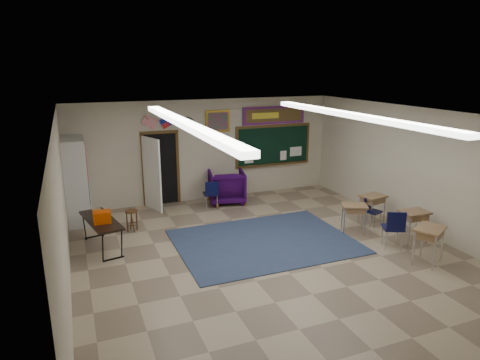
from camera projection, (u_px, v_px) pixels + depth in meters
name	position (u px, v px, depth m)	size (l,w,h in m)	color
floor	(272.00, 257.00, 9.11)	(9.00, 9.00, 0.00)	#9B896B
back_wall	(207.00, 150.00, 12.75)	(8.00, 0.04, 3.00)	beige
front_wall	(454.00, 297.00, 4.69)	(8.00, 0.04, 3.00)	beige
left_wall	(62.00, 214.00, 7.28)	(0.04, 9.00, 3.00)	beige
right_wall	(424.00, 172.00, 10.16)	(0.04, 9.00, 3.00)	beige
ceiling	(275.00, 116.00, 8.33)	(8.00, 9.00, 0.04)	silver
area_rug	(264.00, 241.00, 9.90)	(4.00, 3.00, 0.02)	#2D3955
fluorescent_strips	(275.00, 119.00, 8.34)	(3.86, 6.00, 0.10)	white
doorway	(158.00, 170.00, 12.19)	(1.10, 0.89, 2.16)	black
chalkboard	(273.00, 146.00, 13.52)	(2.55, 0.14, 1.30)	#513717
bulletin_board	(274.00, 115.00, 13.26)	(2.10, 0.05, 0.55)	red
framed_art_print	(218.00, 121.00, 12.62)	(0.75, 0.05, 0.65)	olive
wall_clock	(188.00, 123.00, 12.30)	(0.32, 0.05, 0.32)	black
wall_flags	(159.00, 120.00, 11.94)	(1.16, 0.06, 0.70)	red
storage_cabinet	(76.00, 181.00, 10.94)	(0.59, 1.25, 2.20)	beige
wingback_armchair	(227.00, 187.00, 12.63)	(1.02, 1.05, 0.96)	#220534
student_chair_reading	(211.00, 194.00, 12.11)	(0.41, 0.41, 0.82)	black
student_chair_desk_a	(393.00, 229.00, 9.47)	(0.45, 0.45, 0.90)	black
student_chair_desk_b	(373.00, 212.00, 10.78)	(0.37, 0.37, 0.74)	black
student_desk_front_left	(354.00, 217.00, 10.35)	(0.73, 0.66, 0.71)	olive
student_desk_front_right	(372.00, 208.00, 10.97)	(0.70, 0.58, 0.75)	olive
student_desk_back_left	(428.00, 244.00, 8.71)	(0.81, 0.75, 0.79)	olive
student_desk_back_right	(413.00, 225.00, 9.81)	(0.64, 0.49, 0.74)	olive
folding_table	(102.00, 232.00, 9.47)	(0.87, 1.71, 0.93)	black
wooden_stool	(132.00, 220.00, 10.47)	(0.30, 0.30, 0.54)	#503518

